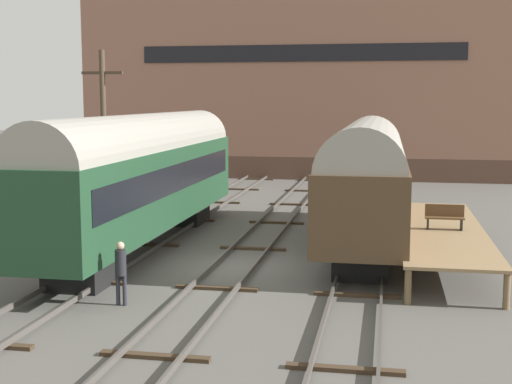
{
  "coord_description": "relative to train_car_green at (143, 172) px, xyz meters",
  "views": [
    {
      "loc": [
        5.12,
        -23.94,
        5.89
      ],
      "look_at": [
        0.0,
        3.69,
        2.2
      ],
      "focal_mm": 50.0,
      "sensor_mm": 36.0,
      "label": 1
    }
  ],
  "objects": [
    {
      "name": "ground_plane",
      "position": [
        4.32,
        -2.65,
        -3.04
      ],
      "size": [
        200.0,
        200.0,
        0.0
      ],
      "primitive_type": "plane",
      "color": "#56544F"
    },
    {
      "name": "track_left",
      "position": [
        -0.0,
        -2.65,
        -2.9
      ],
      "size": [
        2.6,
        60.0,
        0.26
      ],
      "color": "#4C4742",
      "rests_on": "ground"
    },
    {
      "name": "track_middle",
      "position": [
        4.32,
        -2.65,
        -2.9
      ],
      "size": [
        2.6,
        60.0,
        0.26
      ],
      "color": "#4C4742",
      "rests_on": "ground"
    },
    {
      "name": "track_right",
      "position": [
        8.64,
        -2.65,
        -2.9
      ],
      "size": [
        2.6,
        60.0,
        0.26
      ],
      "color": "#4C4742",
      "rests_on": "ground"
    },
    {
      "name": "train_car_green",
      "position": [
        0.0,
        0.0,
        0.0
      ],
      "size": [
        2.85,
        17.94,
        5.3
      ],
      "color": "black",
      "rests_on": "ground"
    },
    {
      "name": "train_car_brown",
      "position": [
        8.64,
        2.1,
        -0.19
      ],
      "size": [
        3.06,
        15.4,
        5.06
      ],
      "color": "black",
      "rests_on": "ground"
    },
    {
      "name": "station_platform",
      "position": [
        11.47,
        0.15,
        -1.99
      ],
      "size": [
        3.02,
        12.93,
        1.14
      ],
      "color": "#8C704C",
      "rests_on": "ground"
    },
    {
      "name": "bench",
      "position": [
        11.55,
        -0.05,
        -1.42
      ],
      "size": [
        1.4,
        0.4,
        0.91
      ],
      "color": "brown",
      "rests_on": "station_platform"
    },
    {
      "name": "person_worker",
      "position": [
        2.03,
        -7.78,
        -1.91
      ],
      "size": [
        0.32,
        0.32,
        1.86
      ],
      "color": "#282833",
      "rests_on": "ground"
    },
    {
      "name": "utility_pole",
      "position": [
        -2.4,
        1.94,
        1.08
      ],
      "size": [
        1.8,
        0.24,
        7.92
      ],
      "color": "#473828",
      "rests_on": "ground"
    },
    {
      "name": "warehouse_building",
      "position": [
        3.09,
        29.95,
        5.26
      ],
      "size": [
        33.19,
        10.28,
        16.6
      ],
      "color": "brown",
      "rests_on": "ground"
    }
  ]
}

